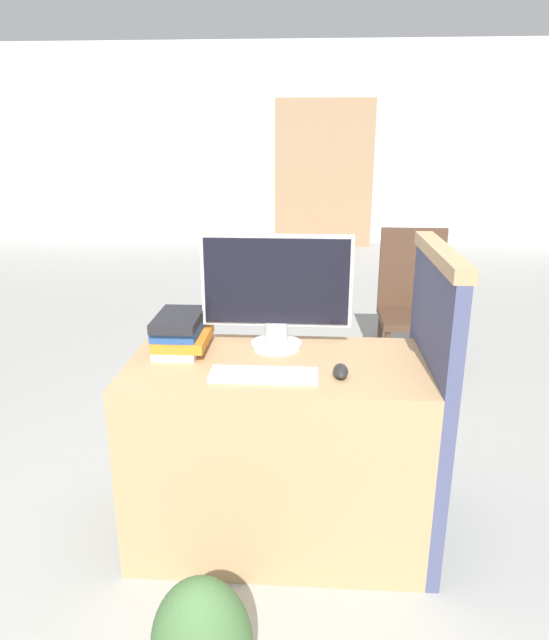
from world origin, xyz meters
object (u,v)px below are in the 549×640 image
object	(u,v)px
monitor	(277,291)
mouse	(341,371)
book_stack	(180,332)
far_chair	(412,298)
keyboard	(264,375)

from	to	relation	value
monitor	mouse	size ratio (longest dim) A/B	5.53
monitor	mouse	distance (m)	0.42
book_stack	far_chair	xyz separation A→B (m)	(1.20, 1.69, -0.32)
mouse	book_stack	distance (m)	0.65
book_stack	monitor	bearing A→B (deg)	9.31
far_chair	mouse	bearing A→B (deg)	-134.99
mouse	far_chair	distance (m)	2.01
book_stack	far_chair	distance (m)	2.09
book_stack	mouse	bearing A→B (deg)	-19.12
keyboard	mouse	bearing A→B (deg)	5.07
keyboard	far_chair	bearing A→B (deg)	66.22
mouse	book_stack	bearing A→B (deg)	160.88
monitor	book_stack	distance (m)	0.41
book_stack	keyboard	bearing A→B (deg)	-34.39
keyboard	far_chair	size ratio (longest dim) A/B	0.39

